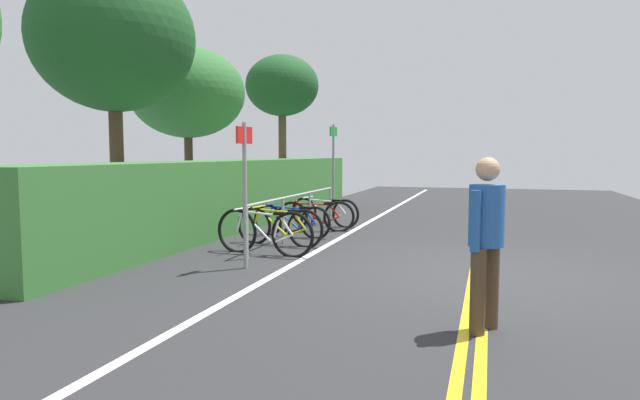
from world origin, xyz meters
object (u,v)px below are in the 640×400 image
(bicycle_4, at_px, (324,212))
(bicycle_0, at_px, (264,232))
(sign_post_near, at_px, (245,181))
(tree_far_right, at_px, (187,93))
(bicycle_1, at_px, (279,227))
(tree_mid, at_px, (113,39))
(bike_rack, at_px, (297,205))
(pedestrian, at_px, (486,233))
(bicycle_3, at_px, (316,216))
(bicycle_2, at_px, (291,221))
(tree_extra, at_px, (282,87))
(sign_post_far, at_px, (333,162))

(bicycle_4, bearing_deg, bicycle_0, -178.64)
(bicycle_0, height_order, sign_post_near, sign_post_near)
(sign_post_near, bearing_deg, tree_far_right, 36.94)
(bicycle_1, distance_m, tree_mid, 4.94)
(bicycle_4, bearing_deg, bicycle_1, 179.79)
(bike_rack, distance_m, bicycle_1, 1.00)
(pedestrian, distance_m, tree_mid, 8.56)
(bike_rack, relative_size, bicycle_3, 2.94)
(tree_mid, relative_size, tree_far_right, 1.19)
(bicycle_2, xyz_separation_m, tree_mid, (-0.98, 3.30, 3.55))
(bicycle_4, xyz_separation_m, pedestrian, (-6.63, -3.57, 0.61))
(bicycle_2, bearing_deg, tree_extra, 22.67)
(bicycle_0, distance_m, tree_mid, 5.07)
(pedestrian, bearing_deg, bicycle_0, 49.62)
(bicycle_4, xyz_separation_m, tree_far_right, (1.12, 4.15, 2.93))
(bicycle_0, xyz_separation_m, tree_far_right, (4.79, 4.24, 2.88))
(bicycle_4, distance_m, tree_far_right, 5.20)
(bicycle_3, relative_size, bicycle_4, 0.93)
(sign_post_near, distance_m, tree_extra, 10.47)
(bicycle_2, xyz_separation_m, tree_far_right, (2.86, 4.00, 2.93))
(tree_mid, bearing_deg, bicycle_0, -104.97)
(bicycle_0, bearing_deg, bicycle_3, 0.15)
(bicycle_2, bearing_deg, bike_rack, -112.85)
(bicycle_0, relative_size, bicycle_4, 1.05)
(bicycle_3, distance_m, pedestrian, 6.74)
(bike_rack, height_order, bicycle_2, bike_rack)
(bicycle_3, xyz_separation_m, sign_post_near, (-3.85, -0.18, 0.94))
(tree_extra, bearing_deg, bicycle_2, -157.33)
(bicycle_2, bearing_deg, pedestrian, -142.72)
(bicycle_1, relative_size, tree_far_right, 0.39)
(bicycle_1, xyz_separation_m, bicycle_2, (1.02, 0.15, -0.02))
(bicycle_1, bearing_deg, bicycle_2, 8.16)
(bicycle_2, height_order, bicycle_4, bicycle_4)
(bike_rack, xyz_separation_m, sign_post_near, (-2.95, -0.27, 0.63))
(pedestrian, xyz_separation_m, tree_extra, (11.53, 6.50, 2.88))
(bike_rack, bearing_deg, bicycle_2, 67.15)
(sign_post_near, relative_size, tree_far_right, 0.47)
(bicycle_1, height_order, sign_post_far, sign_post_far)
(bicycle_2, distance_m, tree_far_right, 5.72)
(bike_rack, height_order, bicycle_4, bike_rack)
(bicycle_0, relative_size, bicycle_1, 1.04)
(bicycle_1, xyz_separation_m, tree_far_right, (3.87, 4.14, 2.91))
(bike_rack, xyz_separation_m, bicycle_1, (-0.96, -0.00, -0.30))
(tree_extra, bearing_deg, pedestrian, -150.60)
(bicycle_1, distance_m, bicycle_2, 1.03)
(tree_far_right, bearing_deg, sign_post_near, -143.06)
(pedestrian, height_order, tree_mid, tree_mid)
(tree_extra, bearing_deg, tree_mid, 176.01)
(bike_rack, height_order, bicycle_1, bike_rack)
(tree_far_right, bearing_deg, bicycle_3, -115.51)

